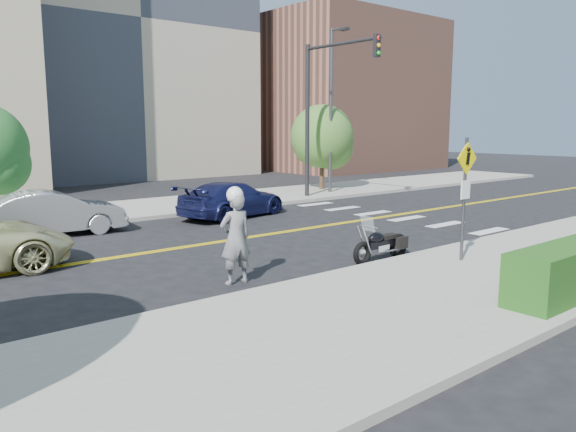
% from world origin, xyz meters
% --- Properties ---
extents(ground_plane, '(120.00, 120.00, 0.00)m').
position_xyz_m(ground_plane, '(0.00, 0.00, 0.00)').
color(ground_plane, black).
rests_on(ground_plane, ground).
extents(sidewalk_near, '(60.00, 5.00, 0.15)m').
position_xyz_m(sidewalk_near, '(0.00, -7.50, 0.07)').
color(sidewalk_near, '#9E9B91').
rests_on(sidewalk_near, ground_plane).
extents(sidewalk_far, '(60.00, 5.00, 0.15)m').
position_xyz_m(sidewalk_far, '(0.00, 7.50, 0.07)').
color(sidewalk_far, '#9E9B91').
rests_on(sidewalk_far, ground_plane).
extents(building_mid, '(18.00, 14.00, 20.00)m').
position_xyz_m(building_mid, '(8.00, 26.00, 10.00)').
color(building_mid, '#A39984').
rests_on(building_mid, ground_plane).
extents(building_right, '(14.00, 12.00, 12.00)m').
position_xyz_m(building_right, '(26.00, 20.00, 6.00)').
color(building_right, '#8C5947').
rests_on(building_right, ground_plane).
extents(lamp_post, '(0.16, 0.16, 8.00)m').
position_xyz_m(lamp_post, '(12.00, 6.50, 4.15)').
color(lamp_post, '#4C4C51').
rests_on(lamp_post, sidewalk_far).
extents(traffic_light, '(0.28, 4.50, 7.00)m').
position_xyz_m(traffic_light, '(10.00, 5.08, 4.67)').
color(traffic_light, black).
rests_on(traffic_light, sidewalk_far).
extents(pedestrian_sign, '(0.78, 0.08, 3.00)m').
position_xyz_m(pedestrian_sign, '(4.20, -6.31, 1.96)').
color(pedestrian_sign, '#4C4C51').
rests_on(pedestrian_sign, sidewalk_near).
extents(motorcyclist, '(0.77, 0.53, 2.14)m').
position_xyz_m(motorcyclist, '(-0.97, -4.06, 1.07)').
color(motorcyclist, silver).
rests_on(motorcyclist, ground).
extents(motorcycle, '(1.97, 0.63, 1.20)m').
position_xyz_m(motorcycle, '(3.19, -4.60, 0.60)').
color(motorcycle, black).
rests_on(motorcycle, ground).
extents(parked_car_silver, '(4.46, 1.98, 1.42)m').
position_xyz_m(parked_car_silver, '(-2.28, 4.20, 0.71)').
color(parked_car_silver, '#9FA2A6').
rests_on(parked_car_silver, ground).
extents(parked_car_blue, '(4.98, 2.89, 1.36)m').
position_xyz_m(parked_car_blue, '(4.17, 3.68, 0.68)').
color(parked_car_blue, navy).
rests_on(parked_car_blue, ground).
extents(tree_far_b, '(3.31, 3.31, 4.58)m').
position_xyz_m(tree_far_b, '(12.58, 7.75, 2.92)').
color(tree_far_b, '#382619').
rests_on(tree_far_b, ground).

